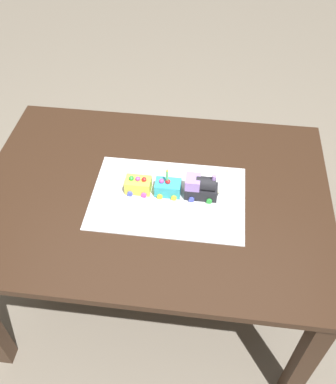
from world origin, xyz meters
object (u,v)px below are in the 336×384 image
(dining_table, at_px, (154,209))
(birthday_candle, at_px, (167,175))
(cake_locomotive, at_px, (201,187))
(cake_car_tanker_lemon, at_px, (138,185))
(cake_car_flatbed_turquoise, at_px, (168,188))

(dining_table, height_order, birthday_candle, birthday_candle)
(cake_locomotive, distance_m, cake_car_tanker_lemon, 0.25)
(dining_table, height_order, cake_locomotive, cake_locomotive)
(cake_car_flatbed_turquoise, height_order, birthday_candle, birthday_candle)
(cake_car_tanker_lemon, xyz_separation_m, birthday_candle, (-0.12, -0.00, 0.07))
(cake_car_flatbed_turquoise, relative_size, cake_car_tanker_lemon, 1.00)
(birthday_candle, bearing_deg, dining_table, -0.03)
(dining_table, distance_m, birthday_candle, 0.22)
(dining_table, xyz_separation_m, cake_car_tanker_lemon, (0.06, 0.00, 0.14))
(cake_car_tanker_lemon, bearing_deg, birthday_candle, -180.00)
(cake_car_tanker_lemon, relative_size, birthday_candle, 1.72)
(cake_car_flatbed_turquoise, relative_size, birthday_candle, 1.72)
(cake_locomotive, xyz_separation_m, birthday_candle, (0.13, -0.00, 0.05))
(cake_car_tanker_lemon, bearing_deg, cake_locomotive, -180.00)
(dining_table, xyz_separation_m, cake_locomotive, (-0.19, 0.00, 0.16))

